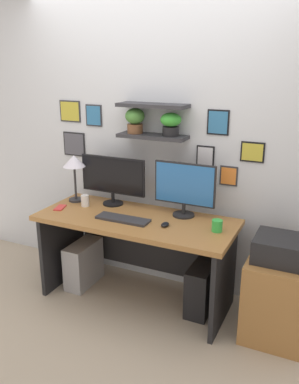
# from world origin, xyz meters

# --- Properties ---
(ground_plane) EXTENTS (8.00, 8.00, 0.00)m
(ground_plane) POSITION_xyz_m (0.00, 0.00, 0.00)
(ground_plane) COLOR tan
(back_wall_assembly) EXTENTS (4.40, 0.24, 2.70)m
(back_wall_assembly) POSITION_xyz_m (-0.00, 0.44, 1.35)
(back_wall_assembly) COLOR silver
(back_wall_assembly) RESTS_ON ground
(desk) EXTENTS (1.63, 0.68, 0.75)m
(desk) POSITION_xyz_m (0.00, 0.05, 0.54)
(desk) COLOR #9E6B38
(desk) RESTS_ON ground
(monitor_left) EXTENTS (0.61, 0.18, 0.43)m
(monitor_left) POSITION_xyz_m (-0.33, 0.22, 0.99)
(monitor_left) COLOR black
(monitor_left) RESTS_ON desk
(monitor_right) EXTENTS (0.51, 0.18, 0.44)m
(monitor_right) POSITION_xyz_m (0.33, 0.22, 0.99)
(monitor_right) COLOR black
(monitor_right) RESTS_ON desk
(keyboard) EXTENTS (0.44, 0.14, 0.02)m
(keyboard) POSITION_xyz_m (-0.07, -0.09, 0.76)
(keyboard) COLOR #2D2D33
(keyboard) RESTS_ON desk
(computer_mouse) EXTENTS (0.06, 0.09, 0.03)m
(computer_mouse) POSITION_xyz_m (0.29, -0.06, 0.77)
(computer_mouse) COLOR black
(computer_mouse) RESTS_ON desk
(desk_lamp) EXTENTS (0.20, 0.20, 0.42)m
(desk_lamp) POSITION_xyz_m (-0.68, 0.15, 1.09)
(desk_lamp) COLOR #2D2D33
(desk_lamp) RESTS_ON desk
(cell_phone) EXTENTS (0.11, 0.15, 0.01)m
(cell_phone) POSITION_xyz_m (-0.70, -0.08, 0.76)
(cell_phone) COLOR red
(cell_phone) RESTS_ON desk
(coffee_mug) EXTENTS (0.08, 0.08, 0.09)m
(coffee_mug) POSITION_xyz_m (0.67, 0.01, 0.80)
(coffee_mug) COLOR green
(coffee_mug) RESTS_ON desk
(pen_cup) EXTENTS (0.07, 0.07, 0.10)m
(pen_cup) POSITION_xyz_m (-0.53, 0.06, 0.80)
(pen_cup) COLOR white
(pen_cup) RESTS_ON desk
(drawer_cabinet) EXTENTS (0.44, 0.50, 0.61)m
(drawer_cabinet) POSITION_xyz_m (1.15, 0.02, 0.31)
(drawer_cabinet) COLOR #9E6B38
(drawer_cabinet) RESTS_ON ground
(printer) EXTENTS (0.38, 0.34, 0.17)m
(printer) POSITION_xyz_m (1.15, 0.02, 0.70)
(printer) COLOR black
(printer) RESTS_ON drawer_cabinet
(computer_tower_left) EXTENTS (0.18, 0.40, 0.40)m
(computer_tower_left) POSITION_xyz_m (-0.55, 0.02, 0.20)
(computer_tower_left) COLOR #99999E
(computer_tower_left) RESTS_ON ground
(computer_tower_right) EXTENTS (0.18, 0.40, 0.40)m
(computer_tower_right) POSITION_xyz_m (0.56, 0.09, 0.20)
(computer_tower_right) COLOR black
(computer_tower_right) RESTS_ON ground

